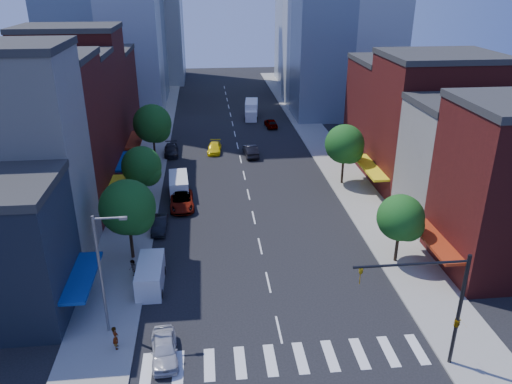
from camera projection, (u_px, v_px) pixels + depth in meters
ground at (279, 330)px, 35.51m from camera, size 220.00×220.00×0.00m
sidewalk_left at (151, 152)px, 70.75m from camera, size 5.00×120.00×0.15m
sidewalk_right at (323, 147)px, 73.14m from camera, size 5.00×120.00×0.15m
crosswalk at (286, 359)px, 32.77m from camera, size 19.00×3.00×0.01m
bldg_left_1 at (6, 164)px, 40.85m from camera, size 12.00×8.00×18.00m
bldg_left_2 at (39, 143)px, 49.00m from camera, size 12.00×9.00×16.00m
bldg_left_3 at (61, 125)px, 56.94m from camera, size 12.00×8.00×15.00m
bldg_left_4 at (77, 99)px, 64.30m from camera, size 12.00×9.00×17.00m
bldg_left_5 at (93, 98)px, 73.76m from camera, size 12.00×10.00×13.00m
bldg_right_1 at (470, 166)px, 48.80m from camera, size 12.00×8.00×12.00m
bldg_right_2 at (433, 126)px, 56.40m from camera, size 12.00×10.00×15.00m
bldg_right_3 at (399, 113)px, 65.92m from camera, size 12.00×10.00×13.00m
traffic_signal at (451, 312)px, 30.70m from camera, size 7.24×2.24×8.00m
streetlight at (103, 268)px, 33.18m from camera, size 2.25×0.25×9.00m
tree_left_near at (129, 209)px, 42.44m from camera, size 4.80×4.80×7.30m
tree_left_mid at (143, 168)px, 52.60m from camera, size 4.20×4.20×6.65m
tree_left_far at (154, 125)px, 65.10m from camera, size 5.00×5.00×7.75m
tree_right_near at (402, 220)px, 42.17m from camera, size 4.00×4.00×6.20m
tree_right_far at (346, 146)px, 58.32m from camera, size 4.60×4.60×7.20m
parked_car_front at (164, 349)px, 32.64m from camera, size 2.11×4.39×1.45m
parked_car_second at (160, 224)px, 49.04m from camera, size 1.46×4.02×1.32m
parked_car_third at (182, 201)px, 53.90m from camera, size 2.88×5.65×1.53m
parked_car_rear at (171, 150)px, 69.78m from camera, size 2.15×4.85×1.38m
cargo_van_near at (150, 276)px, 39.93m from camera, size 2.06×4.97×2.11m
cargo_van_far at (179, 186)px, 56.96m from camera, size 2.40×5.30×2.20m
taxi at (214, 148)px, 70.83m from camera, size 2.27×4.67×1.31m
traffic_car_oncoming at (251, 150)px, 69.32m from camera, size 2.04×4.93×1.59m
traffic_car_far at (271, 123)px, 82.44m from camera, size 2.00×4.35×1.44m
box_truck at (251, 110)px, 87.85m from camera, size 2.85×7.26×2.84m
pedestrian_near at (116, 338)px, 33.22m from camera, size 0.53×0.69×1.71m
pedestrian_far at (133, 269)px, 40.93m from camera, size 0.72×0.88×1.70m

